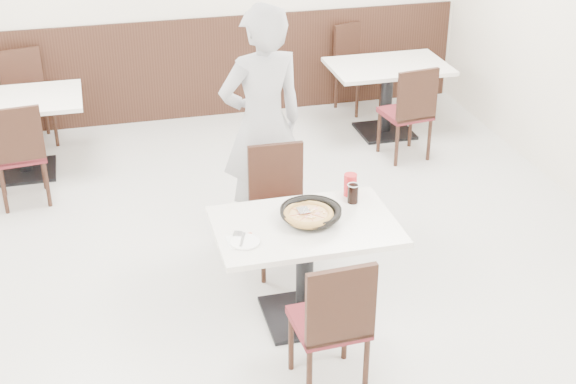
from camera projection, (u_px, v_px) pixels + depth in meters
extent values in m
plane|color=#AEAFAA|center=(267.00, 288.00, 5.93)|extent=(7.00, 7.00, 0.00)
cube|color=black|center=(194.00, 69.00, 8.66)|extent=(5.90, 0.03, 1.10)
cylinder|color=black|center=(313.00, 218.00, 5.30)|extent=(0.14, 0.14, 0.04)
cylinder|color=black|center=(311.00, 215.00, 5.29)|extent=(0.41, 0.41, 0.01)
cylinder|color=#AF8643|center=(309.00, 216.00, 5.23)|extent=(0.34, 0.34, 0.02)
cube|color=white|center=(303.00, 210.00, 5.24)|extent=(0.08, 0.10, 0.00)
cube|color=white|center=(241.00, 241.00, 5.07)|extent=(0.18, 0.18, 0.00)
cylinder|color=white|center=(245.00, 242.00, 5.05)|extent=(0.21, 0.21, 0.01)
cube|color=white|center=(243.00, 239.00, 5.06)|extent=(0.07, 0.17, 0.00)
cylinder|color=black|center=(353.00, 194.00, 5.50)|extent=(0.08, 0.08, 0.13)
cylinder|color=red|center=(350.00, 185.00, 5.59)|extent=(0.10, 0.10, 0.16)
imported|color=#A9A9AD|center=(262.00, 125.00, 6.22)|extent=(0.77, 0.58, 1.92)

